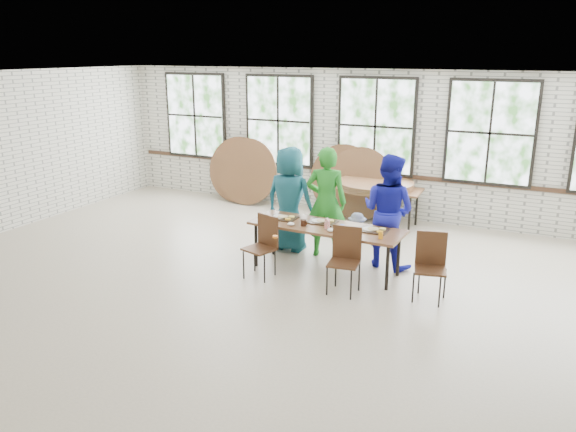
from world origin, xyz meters
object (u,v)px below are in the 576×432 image
at_px(dining_table, 326,229).
at_px(chair_near_left, 264,241).
at_px(storage_table, 375,190).
at_px(chair_near_right, 345,254).

relative_size(dining_table, chair_near_left, 2.55).
xyz_separation_m(chair_near_left, storage_table, (0.69, 3.35, 0.13)).
xyz_separation_m(dining_table, chair_near_right, (0.54, -0.58, -0.13)).
height_order(chair_near_right, storage_table, chair_near_right).
distance_m(dining_table, chair_near_right, 0.80).
bearing_deg(chair_near_right, storage_table, 92.87).
height_order(dining_table, storage_table, same).
bearing_deg(dining_table, chair_near_right, -45.27).
relative_size(chair_near_left, chair_near_right, 1.00).
xyz_separation_m(dining_table, chair_near_left, (-0.78, -0.59, -0.13)).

